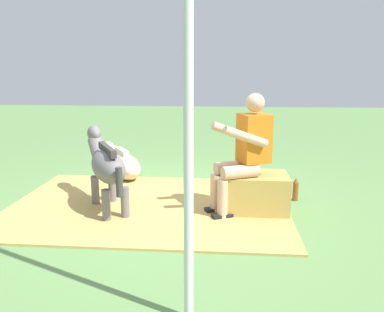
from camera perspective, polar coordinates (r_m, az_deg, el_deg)
The scene contains 8 objects.
ground_plane at distance 4.67m, azimuth -3.20°, elevation -6.93°, with size 24.00×24.00×0.00m, color #608C4C.
hay_patch at distance 4.60m, azimuth -6.30°, elevation -7.14°, with size 3.17×2.28×0.02m, color tan.
hay_bale at distance 4.38m, azimuth 9.44°, elevation -5.39°, with size 0.67×0.50×0.43m, color tan.
person_seated at distance 4.20m, azimuth 7.67°, elevation 0.94°, with size 0.72×0.58×1.31m.
pony_standing at distance 4.43m, azimuth -12.47°, elevation -1.23°, with size 0.83×1.21×0.88m.
pony_lying at distance 5.83m, azimuth -10.27°, elevation -1.16°, with size 0.96×1.27×0.42m.
soda_bottle at distance 4.88m, azimuth 14.94°, elevation -4.77°, with size 0.07×0.07×0.28m.
tent_pole_left at distance 2.22m, azimuth -0.53°, elevation 5.67°, with size 0.06×0.06×2.59m, color silver.
Camera 1 is at (-0.62, 4.35, 1.57)m, focal length 36.41 mm.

